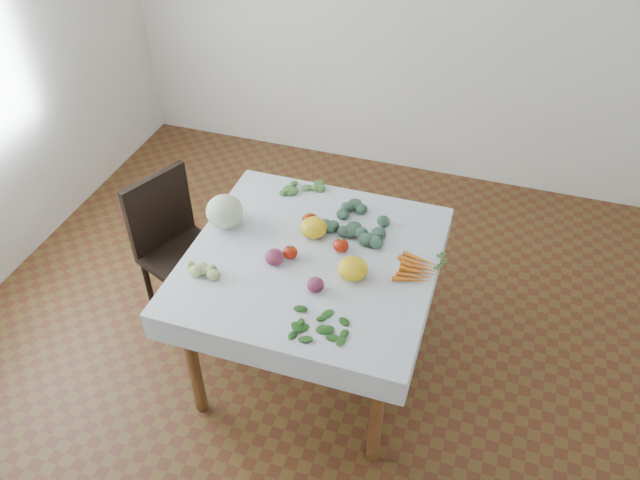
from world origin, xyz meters
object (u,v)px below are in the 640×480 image
object	(u,v)px
cabbage	(225,211)
table	(312,273)
carrot_bunch	(418,270)
heirloom_back	(314,228)
chair	(175,240)

from	to	relation	value
cabbage	table	bearing A→B (deg)	-11.38
table	carrot_bunch	xyz separation A→B (m)	(0.48, 0.05, 0.12)
table	heirloom_back	distance (m)	0.22
chair	heirloom_back	xyz separation A→B (m)	(0.80, -0.02, 0.31)
cabbage	chair	bearing A→B (deg)	167.74
chair	carrot_bunch	bearing A→B (deg)	-5.33
heirloom_back	carrot_bunch	distance (m)	0.53
chair	cabbage	world-z (taller)	cabbage
chair	heirloom_back	distance (m)	0.86
cabbage	heirloom_back	xyz separation A→B (m)	(0.43, 0.06, -0.04)
cabbage	carrot_bunch	size ratio (longest dim) A/B	0.86
chair	table	bearing A→B (deg)	-11.77
heirloom_back	table	bearing A→B (deg)	-75.10
chair	heirloom_back	world-z (taller)	chair
chair	cabbage	distance (m)	0.51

